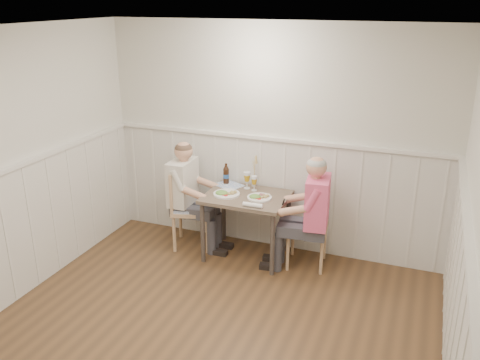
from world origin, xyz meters
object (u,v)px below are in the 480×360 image
Objects in this scene: dining_table at (246,204)px; diner_cream at (187,203)px; chair_left at (188,204)px; grass_vase at (254,172)px; man_in_pink at (312,224)px; beer_bottle at (226,175)px; chair_right at (313,225)px.

diner_cream is at bearing -179.60° from dining_table.
dining_table is 0.75m from diner_cream.
chair_left is at bearing 178.81° from dining_table.
grass_vase is (-0.03, 0.30, 0.28)m from dining_table.
beer_bottle is (-1.12, 0.31, 0.31)m from man_in_pink.
diner_cream reaches higher than chair_right.
dining_table is at bearing -175.21° from chair_right.
diner_cream reaches higher than grass_vase.
beer_bottle is at bearing 143.25° from dining_table.
chair_right is 0.68× the size of man_in_pink.
dining_table is 0.76m from chair_left.
man_in_pink is 1.20m from beer_bottle.
chair_left reaches higher than dining_table.
chair_left reaches higher than chair_right.
man_in_pink reaches higher than chair_left.
grass_vase is at bearing 6.79° from beer_bottle.
chair_right is at bearing -10.36° from beer_bottle.
man_in_pink is (1.51, -0.06, 0.03)m from chair_left.
dining_table is 2.31× the size of grass_vase.
diner_cream is 5.26× the size of beer_bottle.
chair_left is at bearing -147.48° from beer_bottle.
beer_bottle is at bearing 169.64° from chair_right.
man_in_pink is 1.01× the size of diner_cream.
dining_table is 3.66× the size of beer_bottle.
diner_cream reaches higher than dining_table.
chair_right is 0.94× the size of chair_left.
chair_left is 0.87m from grass_vase.
dining_table is 0.95× the size of chair_left.
grass_vase is at bearing 156.08° from man_in_pink.
beer_bottle is 0.34m from grass_vase.
man_in_pink reaches higher than diner_cream.
dining_table is at bearing 176.38° from man_in_pink.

